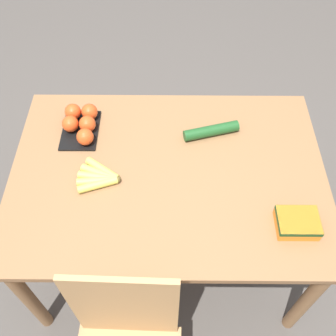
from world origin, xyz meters
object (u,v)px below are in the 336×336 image
(tomato_pack, at_px, (81,123))
(banana_bunch, at_px, (99,177))
(carrot_bag, at_px, (298,222))
(cucumber_near, at_px, (211,131))

(tomato_pack, bearing_deg, banana_bunch, 111.61)
(tomato_pack, height_order, carrot_bag, tomato_pack)
(tomato_pack, xyz_separation_m, cucumber_near, (-0.61, 0.03, -0.02))
(tomato_pack, relative_size, carrot_bag, 1.52)
(tomato_pack, xyz_separation_m, carrot_bag, (-0.92, 0.51, -0.01))
(carrot_bag, distance_m, cucumber_near, 0.57)
(carrot_bag, xyz_separation_m, cucumber_near, (0.31, -0.48, -0.01))
(banana_bunch, xyz_separation_m, tomato_pack, (0.12, -0.29, 0.02))
(banana_bunch, bearing_deg, tomato_pack, -68.39)
(cucumber_near, bearing_deg, banana_bunch, 28.05)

